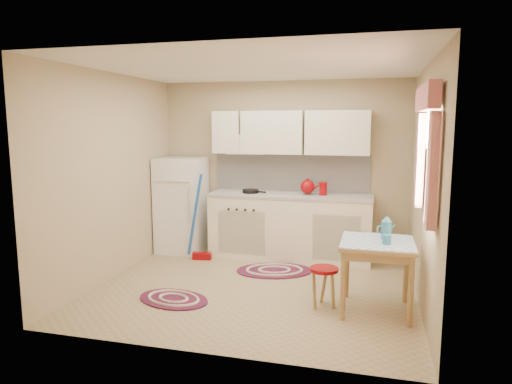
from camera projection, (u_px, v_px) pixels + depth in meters
room_shell at (273, 149)px, 5.26m from camera, size 3.64×3.60×2.52m
fridge at (182, 205)px, 6.76m from camera, size 0.65×0.60×1.40m
broom at (201, 218)px, 6.33m from camera, size 0.29×0.16×1.20m
base_cabinets at (290, 227)px, 6.44m from camera, size 2.25×0.60×0.88m
countertop at (290, 195)px, 6.38m from camera, size 2.27×0.62×0.04m
frying_pan at (251, 191)px, 6.46m from camera, size 0.29×0.29×0.05m
red_kettle at (307, 187)px, 6.30m from camera, size 0.25×0.23×0.22m
red_canister at (323, 189)px, 6.25m from camera, size 0.13×0.13×0.16m
table at (376, 277)px, 4.60m from camera, size 0.72×0.72×0.72m
stool at (324, 287)px, 4.72m from camera, size 0.32×0.32×0.42m
coffee_pot at (386, 228)px, 4.62m from camera, size 0.13×0.12×0.25m
mug at (387, 240)px, 4.42m from camera, size 0.11×0.11×0.10m
rug_center at (274, 271)px, 5.90m from camera, size 1.12×0.90×0.02m
rug_left at (173, 299)px, 4.93m from camera, size 0.92×0.72×0.02m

